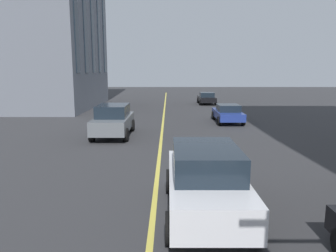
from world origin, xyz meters
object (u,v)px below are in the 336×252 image
(car_black_parked_b, at_px, (207,98))
(car_blue_oncoming, at_px, (228,113))
(car_grey_far, at_px, (113,120))
(car_white_near, at_px, (205,180))

(car_black_parked_b, height_order, car_blue_oncoming, same)
(car_grey_far, distance_m, car_blue_oncoming, 9.33)
(car_grey_far, relative_size, car_white_near, 1.00)
(car_grey_far, bearing_deg, car_blue_oncoming, -56.51)
(car_white_near, distance_m, car_blue_oncoming, 16.10)
(car_black_parked_b, bearing_deg, car_white_near, 173.20)
(car_blue_oncoming, bearing_deg, car_white_near, 167.50)
(car_black_parked_b, bearing_deg, car_blue_oncoming, 180.00)
(car_grey_far, height_order, car_blue_oncoming, car_grey_far)
(car_white_near, relative_size, car_black_parked_b, 1.07)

